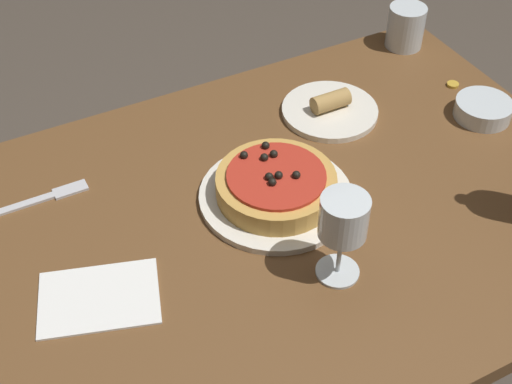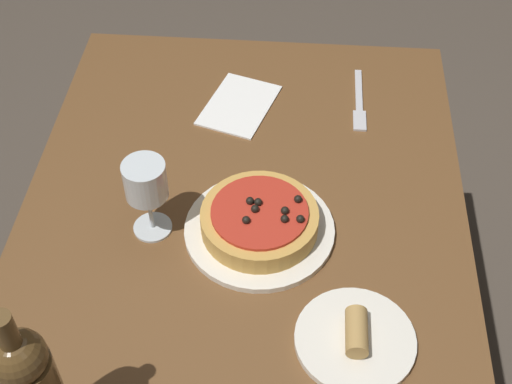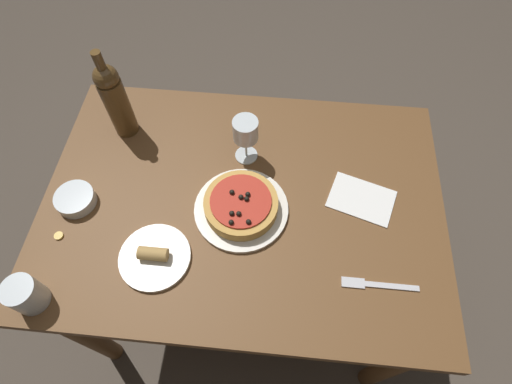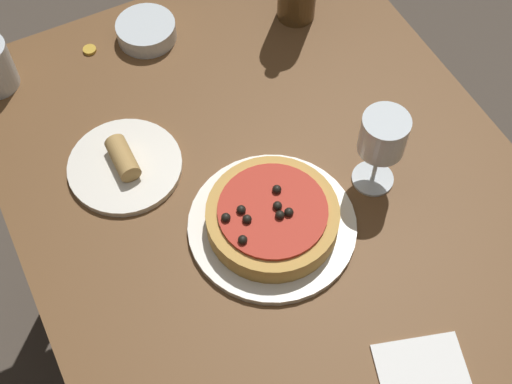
{
  "view_description": "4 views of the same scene",
  "coord_description": "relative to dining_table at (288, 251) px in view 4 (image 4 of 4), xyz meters",
  "views": [
    {
      "loc": [
        -0.43,
        -0.72,
        1.58
      ],
      "look_at": [
        -0.04,
        0.03,
        0.78
      ],
      "focal_mm": 50.0,
      "sensor_mm": 36.0,
      "label": 1
    },
    {
      "loc": [
        0.79,
        0.09,
        1.7
      ],
      "look_at": [
        -0.01,
        0.03,
        0.84
      ],
      "focal_mm": 50.0,
      "sensor_mm": 36.0,
      "label": 2
    },
    {
      "loc": [
        -0.09,
        0.55,
        1.73
      ],
      "look_at": [
        -0.04,
        0.01,
        0.82
      ],
      "focal_mm": 28.0,
      "sensor_mm": 36.0,
      "label": 3
    },
    {
      "loc": [
        -0.47,
        0.3,
        1.71
      ],
      "look_at": [
        0.04,
        0.04,
        0.81
      ],
      "focal_mm": 50.0,
      "sensor_mm": 36.0,
      "label": 4
    }
  ],
  "objects": [
    {
      "name": "ground_plane",
      "position": [
        0.0,
        0.0,
        -0.64
      ],
      "size": [
        14.0,
        14.0,
        0.0
      ],
      "primitive_type": "plane",
      "color": "#4C4238"
    },
    {
      "name": "dining_table",
      "position": [
        0.0,
        0.0,
        0.0
      ],
      "size": [
        1.13,
        0.8,
        0.75
      ],
      "color": "brown",
      "rests_on": "ground_plane"
    },
    {
      "name": "dinner_plate",
      "position": [
        0.0,
        0.03,
        0.11
      ],
      "size": [
        0.26,
        0.26,
        0.01
      ],
      "color": "white",
      "rests_on": "dining_table"
    },
    {
      "name": "pizza",
      "position": [
        0.0,
        0.03,
        0.14
      ],
      "size": [
        0.2,
        0.2,
        0.06
      ],
      "color": "gold",
      "rests_on": "dinner_plate"
    },
    {
      "name": "wine_glass",
      "position": [
        0.01,
        -0.15,
        0.22
      ],
      "size": [
        0.07,
        0.07,
        0.15
      ],
      "color": "silver",
      "rests_on": "dining_table"
    },
    {
      "name": "side_bowl",
      "position": [
        0.46,
        0.05,
        0.13
      ],
      "size": [
        0.11,
        0.11,
        0.03
      ],
      "color": "silver",
      "rests_on": "dining_table"
    },
    {
      "name": "side_plate",
      "position": [
        0.21,
        0.19,
        0.12
      ],
      "size": [
        0.19,
        0.19,
        0.05
      ],
      "color": "white",
      "rests_on": "dining_table"
    },
    {
      "name": "bottle_cap",
      "position": [
        0.48,
        0.16,
        0.11
      ],
      "size": [
        0.02,
        0.02,
        0.01
      ],
      "color": "gold",
      "rests_on": "dining_table"
    }
  ]
}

